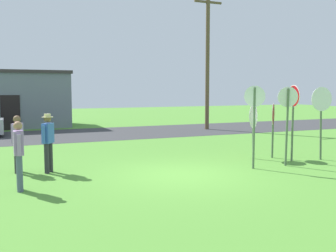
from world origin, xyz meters
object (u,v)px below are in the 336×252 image
Objects in this scene: stop_sign_leaning_left at (273,121)px; person_with_sunhat at (18,141)px; person_in_teal at (19,152)px; utility_pole at (208,59)px; stop_sign_nearest at (321,109)px; stop_sign_rear_left at (293,109)px; stop_sign_tallest at (253,122)px; stop_sign_center_cluster at (254,114)px; person_on_left at (48,139)px; stop_sign_rear_right at (287,114)px.

person_with_sunhat is (-8.46, 0.97, -0.38)m from stop_sign_leaning_left.
person_in_teal is at bearing -171.67° from stop_sign_leaning_left.
utility_pole is at bearing 44.18° from person_in_teal.
utility_pole is at bearing 37.94° from person_with_sunhat.
stop_sign_nearest is at bearing -97.68° from utility_pole.
stop_sign_rear_left is 1.54× the size of person_in_teal.
stop_sign_tallest reaches higher than person_in_teal.
stop_sign_rear_left is (0.94, -0.93, 0.46)m from stop_sign_tallest.
stop_sign_center_cluster is 7.11m from person_with_sunhat.
person_with_sunhat is at bearing -142.06° from utility_pole.
person_in_teal is (-11.28, -10.97, -3.35)m from utility_pole.
person_in_teal is (-9.85, -0.33, -0.80)m from stop_sign_nearest.
utility_pole is 4.87× the size of person_with_sunhat.
stop_sign_leaning_left reaches higher than person_on_left.
person_with_sunhat is 1.00× the size of person_in_teal.
person_on_left is (-10.40, -9.10, -3.31)m from utility_pole.
stop_sign_tallest is 7.92m from person_in_teal.
utility_pole is at bearing 73.40° from stop_sign_rear_right.
stop_sign_center_cluster is at bearing -18.76° from person_with_sunhat.
person_on_left reaches higher than person_in_teal.
utility_pole is 4.74× the size of person_on_left.
stop_sign_rear_left is at bearing -103.71° from utility_pole.
person_on_left is at bearing -138.80° from utility_pole.
stop_sign_rear_right is 1.29× the size of stop_sign_leaning_left.
stop_sign_rear_right reaches higher than person_in_teal.
stop_sign_leaning_left is at bearing -6.55° from person_with_sunhat.
stop_sign_leaning_left is at bearing -4.60° from person_on_left.
person_with_sunhat is at bearing 161.24° from stop_sign_center_cluster.
stop_sign_leaning_left is (1.76, 1.30, -0.38)m from stop_sign_center_cluster.
person_in_teal is (-7.78, -1.40, -0.36)m from stop_sign_tallest.
person_in_teal is at bearing -176.93° from stop_sign_rear_left.
stop_sign_leaning_left is at bearing 145.19° from stop_sign_nearest.
person_with_sunhat is 2.22m from person_in_teal.
stop_sign_rear_right reaches higher than stop_sign_leaning_left.
stop_sign_rear_left reaches higher than stop_sign_leaning_left.
stop_sign_tallest is at bearing 54.95° from stop_sign_center_cluster.
stop_sign_rear_left is 1.54× the size of person_with_sunhat.
stop_sign_nearest is (1.87, 0.46, 0.07)m from stop_sign_rear_right.
utility_pole reaches higher than stop_sign_rear_left.
stop_sign_center_cluster is at bearing -165.07° from stop_sign_rear_left.
person_in_teal is at bearing -135.82° from utility_pole.
stop_sign_tallest is 0.99× the size of stop_sign_leaning_left.
stop_sign_nearest is at bearing 13.89° from stop_sign_rear_right.
stop_sign_center_cluster is 3.11m from stop_sign_nearest.
person_on_left is 1.03× the size of person_in_teal.
utility_pole is 4.21× the size of stop_sign_leaning_left.
stop_sign_rear_left is at bearing 14.93° from stop_sign_center_cluster.
stop_sign_tallest is at bearing 152.78° from stop_sign_nearest.
stop_sign_rear_left is at bearing -76.16° from stop_sign_leaning_left.
stop_sign_center_cluster reaches higher than stop_sign_leaning_left.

